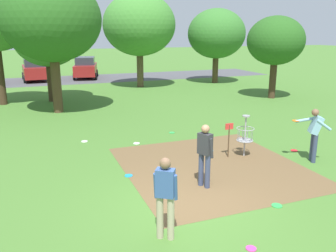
{
  "coord_description": "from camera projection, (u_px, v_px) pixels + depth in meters",
  "views": [
    {
      "loc": [
        -3.15,
        -6.88,
        4.02
      ],
      "look_at": [
        0.88,
        3.6,
        1.0
      ],
      "focal_mm": 37.76,
      "sensor_mm": 36.0,
      "label": 1
    }
  ],
  "objects": [
    {
      "name": "frisbee_near_basket",
      "position": [
        129.0,
        176.0,
        10.14
      ],
      "size": [
        0.23,
        0.23,
        0.02
      ],
      "primitive_type": "cylinder",
      "color": "#1E93DB",
      "rests_on": "ground"
    },
    {
      "name": "tree_mid_right",
      "position": [
        276.0,
        41.0,
        21.13
      ],
      "size": [
        3.41,
        3.41,
        4.93
      ],
      "color": "#422D1E",
      "rests_on": "ground"
    },
    {
      "name": "frisbee_by_tee",
      "position": [
        136.0,
        143.0,
        13.06
      ],
      "size": [
        0.24,
        0.24,
        0.02
      ],
      "primitive_type": "cylinder",
      "color": "white",
      "rests_on": "ground"
    },
    {
      "name": "player_foreground_watching",
      "position": [
        205.0,
        152.0,
        9.21
      ],
      "size": [
        0.45,
        0.49,
        1.71
      ],
      "color": "#384260",
      "rests_on": "ground"
    },
    {
      "name": "frisbee_scattered_a",
      "position": [
        251.0,
        248.0,
        6.74
      ],
      "size": [
        0.2,
        0.2,
        0.02
      ],
      "primitive_type": "cylinder",
      "color": "#E53D99",
      "rests_on": "ground"
    },
    {
      "name": "frisbee_scattered_b",
      "position": [
        84.0,
        141.0,
        13.29
      ],
      "size": [
        0.24,
        0.24,
        0.02
      ],
      "primitive_type": "cylinder",
      "color": "white",
      "rests_on": "ground"
    },
    {
      "name": "frisbee_far_right",
      "position": [
        172.0,
        133.0,
        14.44
      ],
      "size": [
        0.24,
        0.24,
        0.02
      ],
      "primitive_type": "cylinder",
      "color": "green",
      "rests_on": "ground"
    },
    {
      "name": "tree_far_left",
      "position": [
        216.0,
        34.0,
        27.59
      ],
      "size": [
        4.5,
        4.5,
        5.76
      ],
      "color": "#4C3823",
      "rests_on": "ground"
    },
    {
      "name": "frisbee_far_left",
      "position": [
        294.0,
        150.0,
        12.28
      ],
      "size": [
        0.24,
        0.24,
        0.02
      ],
      "primitive_type": "cylinder",
      "color": "red",
      "rests_on": "ground"
    },
    {
      "name": "tree_near_left",
      "position": [
        139.0,
        25.0,
        25.28
      ],
      "size": [
        5.21,
        5.21,
        6.69
      ],
      "color": "brown",
      "rests_on": "ground"
    },
    {
      "name": "player_throwing",
      "position": [
        315.0,
        132.0,
        11.04
      ],
      "size": [
        0.89,
        0.87,
        1.71
      ],
      "color": "#384260",
      "rests_on": "ground"
    },
    {
      "name": "tree_mid_left",
      "position": [
        47.0,
        38.0,
        20.08
      ],
      "size": [
        3.86,
        3.86,
        5.33
      ],
      "color": "#422D1E",
      "rests_on": "ground"
    },
    {
      "name": "parked_car_center_right",
      "position": [
        86.0,
        68.0,
        31.2
      ],
      "size": [
        2.65,
        4.49,
        1.84
      ],
      "color": "maroon",
      "rests_on": "ground"
    },
    {
      "name": "disc_golf_basket",
      "position": [
        243.0,
        134.0,
        11.56
      ],
      "size": [
        0.98,
        0.58,
        1.39
      ],
      "color": "#9E9EA3",
      "rests_on": "ground"
    },
    {
      "name": "parking_lot_strip",
      "position": [
        72.0,
        80.0,
        30.31
      ],
      "size": [
        36.0,
        6.0,
        0.01
      ],
      "primitive_type": "cube",
      "color": "#4C4C51",
      "rests_on": "ground"
    },
    {
      "name": "frisbee_mid_grass",
      "position": [
        277.0,
        206.0,
        8.39
      ],
      "size": [
        0.25,
        0.25,
        0.02
      ],
      "primitive_type": "cylinder",
      "color": "green",
      "rests_on": "ground"
    },
    {
      "name": "ground_plane",
      "position": [
        188.0,
        207.0,
        8.34
      ],
      "size": [
        160.0,
        160.0,
        0.0
      ],
      "primitive_type": "plane",
      "color": "#47752D"
    },
    {
      "name": "tree_far_center",
      "position": [
        51.0,
        20.0,
        16.98
      ],
      "size": [
        4.81,
        4.81,
        6.63
      ],
      "color": "#4C3823",
      "rests_on": "ground"
    },
    {
      "name": "parked_car_center_left",
      "position": [
        35.0,
        70.0,
        29.57
      ],
      "size": [
        2.14,
        4.29,
        1.84
      ],
      "color": "maroon",
      "rests_on": "ground"
    },
    {
      "name": "player_waiting_left",
      "position": [
        165.0,
        194.0,
        6.85
      ],
      "size": [
        0.48,
        0.45,
        1.71
      ],
      "color": "tan",
      "rests_on": "ground"
    },
    {
      "name": "dirt_tee_pad",
      "position": [
        212.0,
        166.0,
        10.84
      ],
      "size": [
        5.24,
        5.58,
        0.01
      ],
      "primitive_type": "cube",
      "color": "brown",
      "rests_on": "ground"
    }
  ]
}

